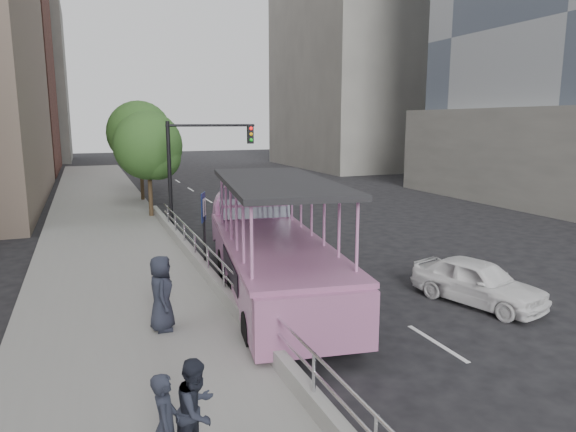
% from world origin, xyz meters
% --- Properties ---
extents(ground, '(160.00, 160.00, 0.00)m').
position_xyz_m(ground, '(0.00, 0.00, 0.00)').
color(ground, black).
extents(sidewalk, '(5.50, 80.00, 0.30)m').
position_xyz_m(sidewalk, '(-5.75, 10.00, 0.15)').
color(sidewalk, gray).
rests_on(sidewalk, ground).
extents(kerb_wall, '(0.24, 30.00, 0.36)m').
position_xyz_m(kerb_wall, '(-3.12, 2.00, 0.48)').
color(kerb_wall, '#A7A7A2').
rests_on(kerb_wall, sidewalk).
extents(guardrail, '(0.07, 22.00, 0.71)m').
position_xyz_m(guardrail, '(-3.12, 2.00, 1.14)').
color(guardrail, silver).
rests_on(guardrail, kerb_wall).
extents(duck_boat, '(4.24, 11.20, 3.63)m').
position_xyz_m(duck_boat, '(-1.44, 3.18, 1.35)').
color(duck_boat, black).
rests_on(duck_boat, ground).
extents(car, '(2.61, 4.14, 1.32)m').
position_xyz_m(car, '(3.78, -0.19, 0.66)').
color(car, white).
rests_on(car, ground).
extents(pedestrian_near, '(0.48, 0.63, 1.54)m').
position_xyz_m(pedestrian_near, '(-5.70, -4.75, 1.07)').
color(pedestrian_near, '#232734').
rests_on(pedestrian_near, sidewalk).
extents(pedestrian_mid, '(0.96, 0.97, 1.58)m').
position_xyz_m(pedestrian_mid, '(-5.23, -4.55, 1.09)').
color(pedestrian_mid, '#232734').
rests_on(pedestrian_mid, sidewalk).
extents(pedestrian_far, '(0.67, 0.95, 1.81)m').
position_xyz_m(pedestrian_far, '(-5.02, 0.50, 1.21)').
color(pedestrian_far, '#232734').
rests_on(pedestrian_far, sidewalk).
extents(parking_sign, '(0.28, 0.61, 2.91)m').
position_xyz_m(parking_sign, '(-2.99, 4.98, 1.81)').
color(parking_sign, black).
rests_on(parking_sign, ground).
extents(traffic_signal, '(4.20, 0.32, 5.20)m').
position_xyz_m(traffic_signal, '(-1.70, 12.50, 3.50)').
color(traffic_signal, black).
rests_on(traffic_signal, ground).
extents(street_tree_near, '(3.52, 3.52, 5.72)m').
position_xyz_m(street_tree_near, '(-3.30, 15.93, 3.82)').
color(street_tree_near, '#362818').
rests_on(street_tree_near, ground).
extents(street_tree_far, '(3.97, 3.97, 6.45)m').
position_xyz_m(street_tree_far, '(-3.10, 21.93, 4.31)').
color(street_tree_far, '#362818').
rests_on(street_tree_far, ground).
extents(midrise_stone_a, '(20.00, 20.00, 32.00)m').
position_xyz_m(midrise_stone_a, '(26.00, 42.00, 16.00)').
color(midrise_stone_a, gray).
rests_on(midrise_stone_a, ground).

